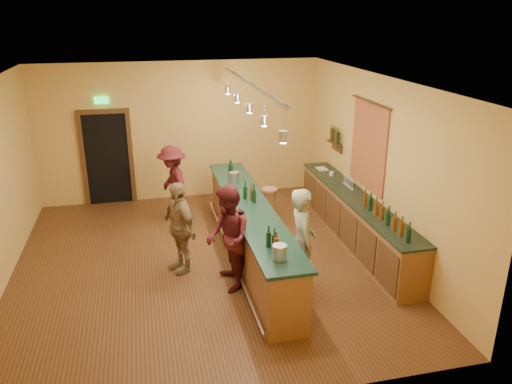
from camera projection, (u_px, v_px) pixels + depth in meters
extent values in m
plane|color=#4F2B16|center=(203.00, 263.00, 8.92)|extent=(7.00, 7.00, 0.00)
cube|color=silver|center=(196.00, 82.00, 7.81)|extent=(6.50, 7.00, 0.02)
cube|color=#DEB553|center=(181.00, 132.00, 11.56)|extent=(6.50, 0.02, 3.20)
cube|color=#DEB553|center=(242.00, 283.00, 5.16)|extent=(6.50, 0.02, 3.20)
cube|color=#DEB553|center=(378.00, 165.00, 9.06)|extent=(0.02, 7.00, 3.20)
cube|color=black|center=(108.00, 159.00, 11.37)|extent=(0.95, 0.06, 2.10)
cube|color=#4B3516|center=(83.00, 161.00, 11.24)|extent=(0.10, 0.08, 2.10)
cube|color=#4B3516|center=(131.00, 158.00, 11.47)|extent=(0.10, 0.08, 2.10)
cube|color=#4B3516|center=(102.00, 112.00, 10.97)|extent=(1.15, 0.08, 0.10)
cube|color=#19E54C|center=(101.00, 100.00, 10.88)|extent=(0.30, 0.04, 0.15)
cube|color=maroon|center=(369.00, 146.00, 9.33)|extent=(0.03, 1.40, 1.60)
cube|color=#4B3516|center=(334.00, 143.00, 10.79)|extent=(0.16, 0.55, 0.03)
cube|color=#4B3516|center=(337.00, 147.00, 10.84)|extent=(0.03, 0.55, 0.18)
cube|color=brown|center=(355.00, 221.00, 9.58)|extent=(0.55, 4.50, 0.90)
cube|color=black|center=(357.00, 198.00, 9.42)|extent=(0.60, 4.55, 0.04)
cylinder|color=silver|center=(332.00, 174.00, 10.58)|extent=(0.09, 0.09, 0.09)
cube|color=silver|center=(322.00, 169.00, 11.05)|extent=(0.22, 0.30, 0.01)
cube|color=brown|center=(250.00, 233.00, 8.93)|extent=(0.60, 5.00, 1.00)
cube|color=#133027|center=(250.00, 206.00, 8.75)|extent=(0.70, 5.10, 0.05)
cylinder|color=silver|center=(231.00, 253.00, 8.97)|extent=(0.05, 5.00, 0.05)
cylinder|color=silver|center=(280.00, 252.00, 6.77)|extent=(0.20, 0.20, 0.22)
cylinder|color=silver|center=(234.00, 178.00, 9.79)|extent=(0.20, 0.20, 0.22)
cube|color=silver|center=(249.00, 84.00, 8.02)|extent=(0.06, 4.60, 0.05)
cylinder|color=silver|center=(284.00, 121.00, 6.25)|extent=(0.01, 0.01, 0.35)
cylinder|color=#A5A5AD|center=(283.00, 136.00, 6.32)|extent=(0.11, 0.11, 0.14)
cylinder|color=#FFEABF|center=(283.00, 142.00, 6.35)|extent=(0.08, 0.08, 0.02)
cylinder|color=silver|center=(264.00, 107.00, 7.17)|extent=(0.01, 0.01, 0.35)
cylinder|color=#A5A5AD|center=(264.00, 120.00, 7.24)|extent=(0.11, 0.11, 0.14)
cylinder|color=#FFEABF|center=(264.00, 126.00, 7.27)|extent=(0.08, 0.08, 0.02)
cylinder|color=silver|center=(249.00, 96.00, 8.08)|extent=(0.01, 0.01, 0.35)
cylinder|color=#A5A5AD|center=(249.00, 108.00, 8.15)|extent=(0.11, 0.11, 0.14)
cylinder|color=#FFEABF|center=(249.00, 113.00, 8.18)|extent=(0.08, 0.08, 0.02)
cylinder|color=silver|center=(237.00, 87.00, 9.00)|extent=(0.01, 0.01, 0.35)
cylinder|color=#A5A5AD|center=(238.00, 98.00, 9.07)|extent=(0.11, 0.11, 0.14)
cylinder|color=#FFEABF|center=(238.00, 102.00, 9.09)|extent=(0.08, 0.08, 0.02)
cylinder|color=silver|center=(228.00, 80.00, 9.91)|extent=(0.01, 0.01, 0.35)
cylinder|color=#A5A5AD|center=(228.00, 90.00, 9.98)|extent=(0.11, 0.11, 0.14)
cylinder|color=#FFEABF|center=(228.00, 94.00, 10.01)|extent=(0.08, 0.08, 0.02)
imported|color=gray|center=(302.00, 241.00, 7.75)|extent=(0.48, 0.68, 1.74)
imported|color=#59191E|center=(228.00, 238.00, 7.87)|extent=(0.67, 0.85, 1.73)
imported|color=#997A51|center=(179.00, 227.00, 8.43)|extent=(0.75, 1.02, 1.60)
imported|color=#59191E|center=(173.00, 184.00, 10.50)|extent=(0.82, 1.16, 1.63)
cylinder|color=#AD754E|center=(269.00, 189.00, 10.52)|extent=(0.35, 0.35, 0.04)
cylinder|color=#AD754E|center=(275.00, 205.00, 10.67)|extent=(0.04, 0.04, 0.67)
cylinder|color=#AD754E|center=(265.00, 203.00, 10.73)|extent=(0.04, 0.04, 0.67)
cylinder|color=#AD754E|center=(268.00, 207.00, 10.52)|extent=(0.04, 0.04, 0.67)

